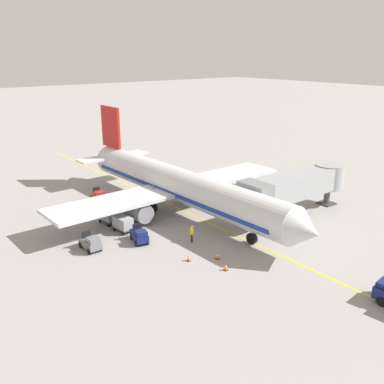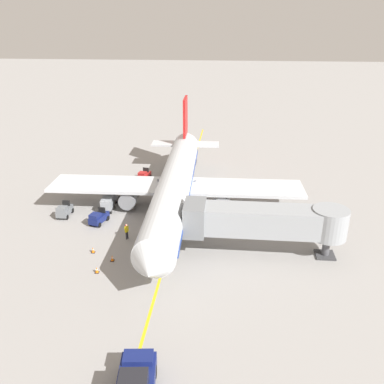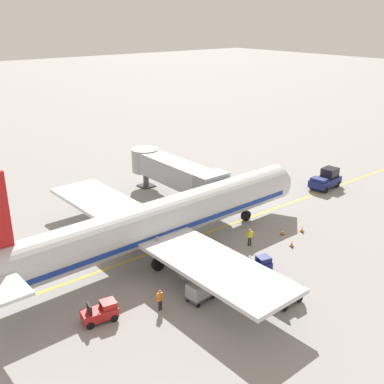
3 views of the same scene
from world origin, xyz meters
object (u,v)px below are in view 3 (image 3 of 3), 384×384
at_px(baggage_cart_front, 228,276).
at_px(safety_cone_nose_right, 292,244).
at_px(safety_cone_wing_tip, 282,232).
at_px(baggage_tug_spare, 257,266).
at_px(jet_bridge, 174,172).
at_px(safety_cone_nose_left, 302,229).
at_px(baggage_tug_lead, 101,312).
at_px(ground_crew_loader, 160,299).
at_px(baggage_tug_trailing, 288,295).
at_px(ground_crew_wing_walker, 250,236).
at_px(pushback_tractor, 326,179).
at_px(baggage_cart_second_in_train, 201,289).
at_px(parked_airliner, 157,222).

height_order(baggage_cart_front, safety_cone_nose_right, baggage_cart_front).
xyz_separation_m(safety_cone_nose_right, safety_cone_wing_tip, (-2.27, 1.26, 0.00)).
relative_size(baggage_tug_spare, safety_cone_nose_right, 4.61).
relative_size(jet_bridge, safety_cone_nose_left, 25.80).
distance_m(baggage_tug_lead, safety_cone_wing_tip, 20.74).
height_order(baggage_cart_front, ground_crew_loader, ground_crew_loader).
height_order(baggage_tug_trailing, ground_crew_wing_walker, ground_crew_wing_walker).
distance_m(pushback_tractor, baggage_tug_lead, 35.82).
distance_m(pushback_tractor, ground_crew_wing_walker, 19.36).
height_order(baggage_tug_lead, safety_cone_nose_right, baggage_tug_lead).
distance_m(baggage_tug_trailing, baggage_cart_second_in_train, 6.54).
distance_m(ground_crew_loader, safety_cone_nose_left, 18.81).
distance_m(ground_crew_wing_walker, safety_cone_wing_tip, 4.26).
relative_size(safety_cone_nose_left, safety_cone_nose_right, 1.00).
bearing_deg(safety_cone_wing_tip, baggage_tug_lead, -86.51).
distance_m(baggage_tug_lead, baggage_tug_trailing, 13.82).
height_order(pushback_tractor, baggage_tug_lead, pushback_tractor).
xyz_separation_m(baggage_cart_front, ground_crew_loader, (-0.74, -6.11, 0.00)).
xyz_separation_m(baggage_cart_second_in_train, ground_crew_loader, (-0.88, -3.15, 0.00)).
height_order(baggage_tug_lead, baggage_cart_second_in_train, baggage_tug_lead).
relative_size(baggage_tug_trailing, baggage_cart_second_in_train, 0.86).
relative_size(parked_airliner, baggage_tug_lead, 14.01).
distance_m(parked_airliner, baggage_cart_front, 8.35).
bearing_deg(safety_cone_nose_right, ground_crew_wing_walker, -132.04).
bearing_deg(parked_airliner, safety_cone_nose_right, 57.85).
bearing_deg(ground_crew_loader, baggage_tug_trailing, 56.84).
bearing_deg(baggage_tug_spare, ground_crew_wing_walker, 141.97).
distance_m(pushback_tractor, baggage_cart_front, 26.64).
height_order(baggage_tug_lead, baggage_tug_trailing, same).
bearing_deg(baggage_tug_lead, jet_bridge, 130.59).
bearing_deg(parked_airliner, baggage_cart_second_in_train, -11.72).
bearing_deg(baggage_tug_spare, baggage_cart_second_in_train, -89.16).
bearing_deg(jet_bridge, baggage_cart_front, -23.72).
xyz_separation_m(parked_airliner, baggage_cart_second_in_train, (8.07, -1.68, -2.24)).
distance_m(baggage_cart_front, safety_cone_wing_tip, 11.17).
distance_m(parked_airliner, safety_cone_nose_left, 15.10).
relative_size(pushback_tractor, baggage_cart_second_in_train, 1.56).
height_order(parked_airliner, pushback_tractor, parked_airliner).
bearing_deg(baggage_cart_front, baggage_tug_trailing, 23.00).
distance_m(parked_airliner, pushback_tractor, 26.42).
height_order(parked_airliner, baggage_tug_trailing, parked_airliner).
bearing_deg(safety_cone_nose_left, baggage_tug_lead, -88.94).
bearing_deg(baggage_cart_second_in_train, parked_airliner, 168.28).
xyz_separation_m(baggage_tug_spare, safety_cone_nose_left, (-2.76, 9.32, -0.42)).
bearing_deg(safety_cone_wing_tip, baggage_cart_second_in_train, -74.74).
bearing_deg(baggage_tug_trailing, baggage_cart_front, -157.00).
height_order(parked_airliner, ground_crew_loader, parked_airliner).
height_order(baggage_cart_second_in_train, safety_cone_wing_tip, baggage_cart_second_in_train).
height_order(jet_bridge, ground_crew_loader, jet_bridge).
bearing_deg(baggage_cart_front, baggage_tug_spare, 89.29).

